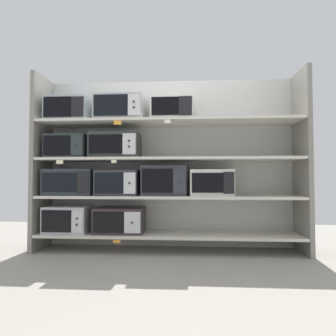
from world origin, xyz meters
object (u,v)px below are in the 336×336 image
Objects in this scene: microwave_0 at (68,219)px; microwave_6 at (68,147)px; microwave_2 at (72,182)px; microwave_4 at (164,181)px; microwave_3 at (119,183)px; microwave_8 at (70,111)px; microwave_10 at (172,110)px; microwave_7 at (115,146)px; microwave_9 at (120,109)px; microwave_5 at (211,183)px; microwave_1 at (120,220)px.

microwave_6 is (-0.01, -0.00, 0.85)m from microwave_0.
microwave_4 reaches higher than microwave_2.
microwave_8 is at bearing -179.99° from microwave_3.
microwave_10 is (0.62, 0.00, 0.85)m from microwave_3.
microwave_3 is 0.86× the size of microwave_7.
microwave_7 is 0.70m from microwave_8.
microwave_0 is 0.74m from microwave_3.
microwave_9 is (0.63, -0.00, 0.44)m from microwave_6.
microwave_9 reaches higher than microwave_4.
microwave_2 is at bearing 179.99° from microwave_10.
microwave_4 is at bearing 0.00° from microwave_3.
microwave_0 is at bearing -179.96° from microwave_7.
microwave_8 is 0.62m from microwave_9.
microwave_0 is 1.03× the size of microwave_5.
microwave_1 is 0.87m from microwave_7.
microwave_10 is at bearing 0.00° from microwave_1.
microwave_8 is 0.89× the size of microwave_9.
microwave_10 is (0.09, 0.00, 0.83)m from microwave_4.
microwave_10 is (1.22, 0.00, 1.28)m from microwave_0.
microwave_2 reaches higher than microwave_5.
microwave_4 is 0.90× the size of microwave_7.
microwave_1 is 1.16× the size of microwave_3.
microwave_5 is at bearing -0.00° from microwave_7.
microwave_1 is at bearing -0.02° from microwave_2.
microwave_1 is 0.73m from microwave_2.
microwave_10 reaches higher than microwave_7.
microwave_1 is 1.18× the size of microwave_6.
microwave_1 is at bearing 180.00° from microwave_4.
microwave_10 reaches higher than microwave_1.
microwave_0 is at bearing -179.99° from microwave_10.
microwave_2 is 1.16× the size of microwave_8.
microwave_3 is 1.00× the size of microwave_5.
microwave_2 is 1.64m from microwave_5.
microwave_4 is at bearing -0.02° from microwave_7.
microwave_6 is 0.97× the size of microwave_8.
microwave_3 is 1.07m from microwave_5.
microwave_2 is 1.10m from microwave_4.
microwave_9 reaches higher than microwave_6.
microwave_4 is at bearing -179.98° from microwave_5.
microwave_5 is 1.02× the size of microwave_10.
microwave_6 is (-1.68, -0.00, 0.42)m from microwave_5.
microwave_3 is 0.87× the size of microwave_9.
microwave_9 is at bearing -0.89° from microwave_3.
microwave_6 is at bearing -179.97° from microwave_8.
microwave_6 is 1.00× the size of microwave_10.
microwave_0 is 1.03m from microwave_7.
microwave_9 reaches higher than microwave_10.
microwave_3 is 0.95× the size of microwave_4.
microwave_0 is 1.77m from microwave_10.
microwave_8 is at bearing -179.98° from microwave_1.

